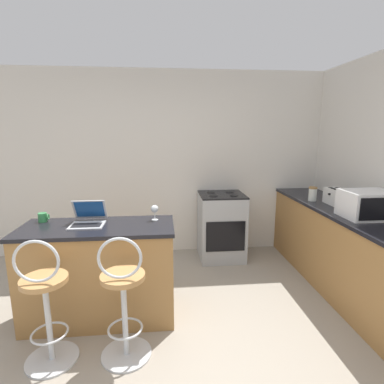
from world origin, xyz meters
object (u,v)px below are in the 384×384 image
wine_glass_short (155,209)px  laptop (88,218)px  toaster (338,197)px  mug_white (328,191)px  bar_stool_near (46,305)px  microwave (368,204)px  storage_jar (313,194)px  mug_green (43,217)px  bar_stool_far (124,301)px  stove_range (221,226)px

wine_glass_short → laptop: bearing=-174.4°
toaster → mug_white: bearing=70.0°
bar_stool_near → wine_glass_short: size_ratio=6.92×
microwave → storage_jar: 0.78m
toaster → mug_green: bearing=-173.5°
bar_stool_near → mug_white: 3.55m
microwave → mug_white: bearing=79.7°
laptop → mug_white: size_ratio=3.06×
bar_stool_far → microwave: microwave is taller
bar_stool_far → mug_white: 3.05m
bar_stool_near → wine_glass_short: bearing=40.6°
toaster → stove_range: size_ratio=0.34×
stove_range → wine_glass_short: 1.55m
laptop → toaster: bearing=9.8°
microwave → mug_white: (0.19, 1.05, -0.08)m
microwave → stove_range: (-1.22, 1.25, -0.60)m
bar_stool_near → mug_green: (-0.25, 0.74, 0.47)m
mug_white → bar_stool_near: bearing=-152.4°
microwave → toaster: bearing=89.8°
mug_white → mug_green: (-3.37, -0.89, -0.01)m
microwave → mug_green: microwave is taller
wine_glass_short → bar_stool_near: bearing=-139.4°
microwave → wine_glass_short: microwave is taller
laptop → wine_glass_short: bearing=5.6°
mug_green → storage_jar: bearing=11.2°
stove_range → toaster: bearing=-30.6°
bar_stool_far → stove_range: bearing=58.5°
bar_stool_far → toaster: toaster is taller
mug_white → wine_glass_short: wine_glass_short is taller
bar_stool_far → mug_green: 1.21m
microwave → mug_green: bearing=177.0°
storage_jar → mug_green: bearing=-168.8°
toaster → mug_green: toaster is taller
laptop → toaster: laptop is taller
stove_range → mug_green: mug_green is taller
stove_range → wine_glass_short: size_ratio=6.21×
laptop → toaster: size_ratio=1.00×
stove_range → mug_white: size_ratio=8.98×
laptop → microwave: size_ratio=0.66×
bar_stool_near → microwave: 3.03m
mug_white → wine_glass_short: 2.49m
laptop → mug_white: 3.08m
laptop → mug_green: 0.46m
toaster → bar_stool_far: bearing=-154.8°
bar_stool_near → toaster: size_ratio=3.27×
wine_glass_short → mug_green: 1.06m
microwave → bar_stool_near: bearing=-168.8°
bar_stool_far → laptop: laptop is taller
bar_stool_near → mug_white: bar_stool_near is taller
toaster → wine_glass_short: (-2.11, -0.41, 0.01)m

